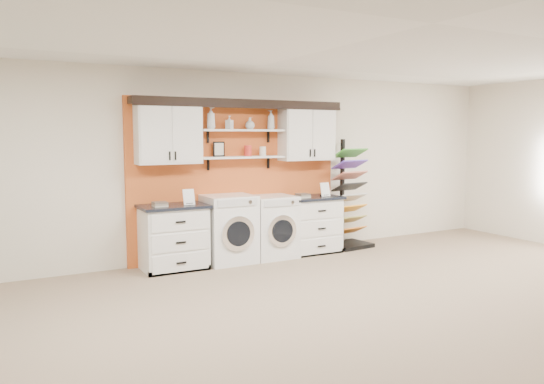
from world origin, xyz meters
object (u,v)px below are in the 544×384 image
washer (229,229)px  sample_rack (349,214)px  base_cabinet_right (311,224)px  dryer (271,226)px  base_cabinet_left (174,237)px

washer → sample_rack: bearing=1.1°
base_cabinet_right → dryer: (-0.72, -0.00, 0.02)m
dryer → base_cabinet_left: bearing=179.9°
washer → sample_rack: 2.20m
washer → base_cabinet_right: bearing=0.1°
base_cabinet_left → dryer: size_ratio=0.98×
base_cabinet_left → washer: 0.83m
base_cabinet_left → base_cabinet_right: bearing=0.0°
dryer → washer: bearing=180.0°
base_cabinet_left → dryer: (1.54, -0.00, 0.02)m
sample_rack → dryer: bearing=175.2°
base_cabinet_left → sample_rack: (3.03, 0.04, 0.11)m
base_cabinet_right → sample_rack: sample_rack is taller
base_cabinet_left → base_cabinet_right: 2.26m
base_cabinet_right → sample_rack: bearing=2.8°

